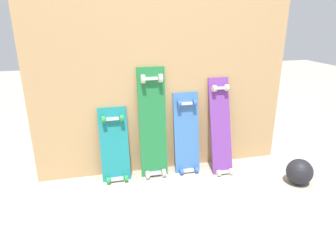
% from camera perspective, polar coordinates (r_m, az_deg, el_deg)
% --- Properties ---
extents(ground_plane, '(12.00, 12.00, 0.00)m').
position_cam_1_polar(ground_plane, '(2.70, -0.36, -8.29)').
color(ground_plane, '#A89E8E').
extents(plywood_wall_panel, '(2.14, 0.04, 1.73)m').
position_cam_1_polar(plywood_wall_panel, '(2.49, -0.79, 10.35)').
color(plywood_wall_panel, tan).
rests_on(plywood_wall_panel, ground).
extents(skateboard_teal, '(0.23, 0.19, 0.67)m').
position_cam_1_polar(skateboard_teal, '(2.50, -10.04, -4.27)').
color(skateboard_teal, '#197A7F').
rests_on(skateboard_teal, ground).
extents(skateboard_green, '(0.23, 0.19, 0.97)m').
position_cam_1_polar(skateboard_green, '(2.49, -2.86, -0.20)').
color(skateboard_green, '#1E7238').
rests_on(skateboard_green, ground).
extents(skateboard_blue, '(0.22, 0.19, 0.76)m').
position_cam_1_polar(skateboard_blue, '(2.59, 3.57, -2.10)').
color(skateboard_blue, '#386BAD').
rests_on(skateboard_blue, ground).
extents(skateboard_purple, '(0.18, 0.29, 0.87)m').
position_cam_1_polar(skateboard_purple, '(2.62, 9.97, -0.82)').
color(skateboard_purple, '#6B338C').
rests_on(skateboard_purple, ground).
extents(rubber_ball, '(0.21, 0.21, 0.21)m').
position_cam_1_polar(rubber_ball, '(2.67, 23.61, -7.94)').
color(rubber_ball, black).
rests_on(rubber_ball, ground).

